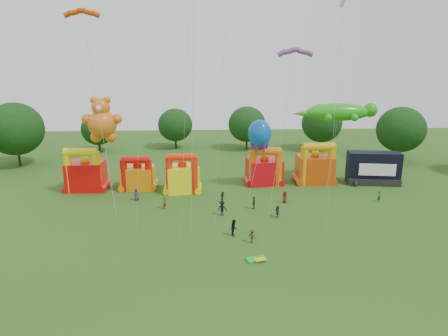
{
  "coord_description": "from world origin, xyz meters",
  "views": [
    {
      "loc": [
        -1.44,
        -32.79,
        20.01
      ],
      "look_at": [
        1.01,
        18.0,
        5.87
      ],
      "focal_mm": 32.0,
      "sensor_mm": 36.0,
      "label": 1
    }
  ],
  "objects_px": {
    "octopus_kite": "(257,155)",
    "spectator_0": "(136,194)",
    "spectator_4": "(254,203)",
    "teddy_bear_kite": "(106,151)",
    "gecko_kite": "(334,142)",
    "bouncy_castle_2": "(182,177)",
    "bouncy_castle_0": "(86,174)",
    "stage_trailer": "(373,168)"
  },
  "relations": [
    {
      "from": "octopus_kite",
      "to": "spectator_0",
      "type": "distance_m",
      "value": 19.0
    },
    {
      "from": "stage_trailer",
      "to": "teddy_bear_kite",
      "type": "distance_m",
      "value": 41.95
    },
    {
      "from": "teddy_bear_kite",
      "to": "gecko_kite",
      "type": "xyz_separation_m",
      "value": [
        34.31,
        5.59,
        -0.2
      ]
    },
    {
      "from": "octopus_kite",
      "to": "spectator_4",
      "type": "relative_size",
      "value": 6.07
    },
    {
      "from": "spectator_4",
      "to": "spectator_0",
      "type": "bearing_deg",
      "value": -81.78
    },
    {
      "from": "stage_trailer",
      "to": "spectator_4",
      "type": "bearing_deg",
      "value": -153.27
    },
    {
      "from": "stage_trailer",
      "to": "spectator_4",
      "type": "distance_m",
      "value": 23.37
    },
    {
      "from": "stage_trailer",
      "to": "gecko_kite",
      "type": "bearing_deg",
      "value": -177.94
    },
    {
      "from": "octopus_kite",
      "to": "spectator_0",
      "type": "bearing_deg",
      "value": -166.73
    },
    {
      "from": "spectator_0",
      "to": "spectator_4",
      "type": "relative_size",
      "value": 0.99
    },
    {
      "from": "bouncy_castle_2",
      "to": "octopus_kite",
      "type": "bearing_deg",
      "value": 3.27
    },
    {
      "from": "stage_trailer",
      "to": "teddy_bear_kite",
      "type": "height_order",
      "value": "teddy_bear_kite"
    },
    {
      "from": "gecko_kite",
      "to": "bouncy_castle_2",
      "type": "bearing_deg",
      "value": -174.1
    },
    {
      "from": "bouncy_castle_2",
      "to": "spectator_4",
      "type": "relative_size",
      "value": 3.52
    },
    {
      "from": "bouncy_castle_2",
      "to": "spectator_4",
      "type": "distance_m",
      "value": 12.79
    },
    {
      "from": "teddy_bear_kite",
      "to": "bouncy_castle_2",
      "type": "bearing_deg",
      "value": 16.71
    },
    {
      "from": "gecko_kite",
      "to": "octopus_kite",
      "type": "relative_size",
      "value": 1.29
    },
    {
      "from": "teddy_bear_kite",
      "to": "spectator_0",
      "type": "height_order",
      "value": "teddy_bear_kite"
    },
    {
      "from": "spectator_4",
      "to": "teddy_bear_kite",
      "type": "bearing_deg",
      "value": -80.37
    },
    {
      "from": "bouncy_castle_0",
      "to": "octopus_kite",
      "type": "distance_m",
      "value": 26.64
    },
    {
      "from": "octopus_kite",
      "to": "spectator_0",
      "type": "xyz_separation_m",
      "value": [
        -17.93,
        -4.23,
        -4.65
      ]
    },
    {
      "from": "bouncy_castle_0",
      "to": "stage_trailer",
      "type": "xyz_separation_m",
      "value": [
        45.9,
        1.12,
        -0.1
      ]
    },
    {
      "from": "bouncy_castle_0",
      "to": "bouncy_castle_2",
      "type": "height_order",
      "value": "bouncy_castle_0"
    },
    {
      "from": "bouncy_castle_0",
      "to": "gecko_kite",
      "type": "xyz_separation_m",
      "value": [
        38.95,
        0.87,
        4.44
      ]
    },
    {
      "from": "gecko_kite",
      "to": "spectator_0",
      "type": "bearing_deg",
      "value": -168.76
    },
    {
      "from": "spectator_0",
      "to": "octopus_kite",
      "type": "bearing_deg",
      "value": 4.86
    },
    {
      "from": "teddy_bear_kite",
      "to": "stage_trailer",
      "type": "bearing_deg",
      "value": 8.06
    },
    {
      "from": "spectator_0",
      "to": "stage_trailer",
      "type": "bearing_deg",
      "value": 1.16
    },
    {
      "from": "stage_trailer",
      "to": "spectator_0",
      "type": "distance_m",
      "value": 37.94
    },
    {
      "from": "octopus_kite",
      "to": "spectator_4",
      "type": "height_order",
      "value": "octopus_kite"
    },
    {
      "from": "bouncy_castle_0",
      "to": "spectator_0",
      "type": "relative_size",
      "value": 3.92
    },
    {
      "from": "spectator_4",
      "to": "gecko_kite",
      "type": "bearing_deg",
      "value": 148.86
    },
    {
      "from": "stage_trailer",
      "to": "gecko_kite",
      "type": "height_order",
      "value": "gecko_kite"
    },
    {
      "from": "teddy_bear_kite",
      "to": "spectator_4",
      "type": "height_order",
      "value": "teddy_bear_kite"
    },
    {
      "from": "bouncy_castle_0",
      "to": "bouncy_castle_2",
      "type": "relative_size",
      "value": 1.11
    },
    {
      "from": "gecko_kite",
      "to": "spectator_0",
      "type": "relative_size",
      "value": 7.85
    },
    {
      "from": "gecko_kite",
      "to": "spectator_4",
      "type": "xyz_separation_m",
      "value": [
        -13.86,
        -10.23,
        -6.19
      ]
    },
    {
      "from": "teddy_bear_kite",
      "to": "gecko_kite",
      "type": "bearing_deg",
      "value": 9.25
    },
    {
      "from": "gecko_kite",
      "to": "spectator_0",
      "type": "height_order",
      "value": "gecko_kite"
    },
    {
      "from": "bouncy_castle_2",
      "to": "teddy_bear_kite",
      "type": "distance_m",
      "value": 11.9
    },
    {
      "from": "stage_trailer",
      "to": "spectator_4",
      "type": "xyz_separation_m",
      "value": [
        -20.82,
        -10.48,
        -1.65
      ]
    },
    {
      "from": "octopus_kite",
      "to": "bouncy_castle_2",
      "type": "bearing_deg",
      "value": -176.73
    }
  ]
}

